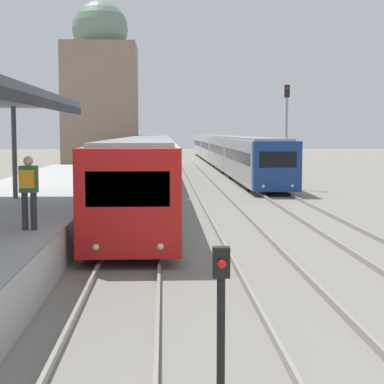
{
  "coord_description": "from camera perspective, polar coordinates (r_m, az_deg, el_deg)",
  "views": [
    {
      "loc": [
        0.83,
        -3.85,
        3.23
      ],
      "look_at": [
        1.62,
        13.92,
        1.57
      ],
      "focal_mm": 60.0,
      "sensor_mm": 36.0,
      "label": 1
    }
  ],
  "objects": [
    {
      "name": "person_on_platform",
      "position": [
        14.79,
        -14.34,
        0.47
      ],
      "size": [
        0.4,
        0.4,
        1.66
      ],
      "color": "#2D2D33",
      "rests_on": "station_platform"
    },
    {
      "name": "signal_post_near",
      "position": [
        7.63,
        2.6,
        -10.29
      ],
      "size": [
        0.2,
        0.21,
        1.9
      ],
      "color": "black",
      "rests_on": "ground_plane"
    },
    {
      "name": "signal_mast_far",
      "position": [
        36.91,
        8.41,
        5.92
      ],
      "size": [
        0.28,
        0.29,
        5.88
      ],
      "color": "gray",
      "rests_on": "ground_plane"
    },
    {
      "name": "train_far",
      "position": [
        62.24,
        2.67,
        3.86
      ],
      "size": [
        2.43,
        61.05,
        2.9
      ],
      "color": "navy",
      "rests_on": "ground_plane"
    },
    {
      "name": "distant_domed_building",
      "position": [
        49.55,
        -8.11,
        8.62
      ],
      "size": [
        5.43,
        5.43,
        13.02
      ],
      "color": "#89705B",
      "rests_on": "ground_plane"
    },
    {
      "name": "train_near",
      "position": [
        39.61,
        -3.75,
        3.05
      ],
      "size": [
        2.52,
        49.53,
        2.97
      ],
      "color": "red",
      "rests_on": "ground_plane"
    }
  ]
}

